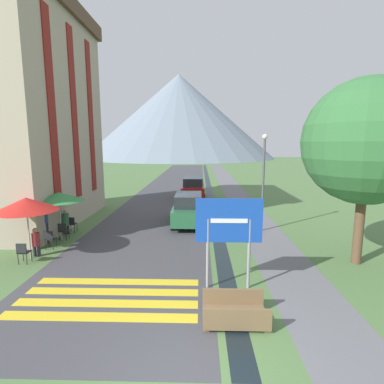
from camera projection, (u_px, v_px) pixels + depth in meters
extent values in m
plane|color=#517542|center=(197.00, 199.00, 25.63)|extent=(160.00, 160.00, 0.00)
cube|color=#424247|center=(177.00, 183.00, 35.57)|extent=(6.40, 60.00, 0.01)
cube|color=slate|center=(228.00, 183.00, 35.40)|extent=(2.20, 60.00, 0.01)
cube|color=black|center=(208.00, 183.00, 35.47)|extent=(0.60, 60.00, 0.00)
cube|color=yellow|center=(98.00, 317.00, 8.13)|extent=(5.44, 0.44, 0.01)
cube|color=yellow|center=(106.00, 303.00, 8.82)|extent=(5.44, 0.44, 0.01)
cube|color=yellow|center=(113.00, 292.00, 9.51)|extent=(5.44, 0.44, 0.01)
cube|color=yellow|center=(119.00, 282.00, 10.21)|extent=(5.44, 0.44, 0.01)
cone|color=slate|center=(179.00, 117.00, 96.56)|extent=(60.86, 60.86, 26.39)
cube|color=tan|center=(30.00, 114.00, 16.99)|extent=(4.99, 9.45, 12.60)
cube|color=brown|center=(21.00, 2.00, 16.05)|extent=(5.49, 9.95, 0.90)
cube|color=maroon|center=(52.00, 109.00, 14.35)|extent=(0.06, 0.70, 9.45)
cube|color=maroon|center=(74.00, 114.00, 16.92)|extent=(0.06, 0.70, 9.45)
cube|color=maroon|center=(91.00, 118.00, 19.48)|extent=(0.06, 0.70, 9.45)
cylinder|color=gray|center=(208.00, 254.00, 9.65)|extent=(0.10, 0.10, 2.31)
cylinder|color=gray|center=(249.00, 254.00, 9.61)|extent=(0.10, 0.10, 2.31)
cube|color=#1947B7|center=(229.00, 221.00, 9.43)|extent=(2.12, 0.05, 1.42)
cube|color=white|center=(229.00, 221.00, 9.40)|extent=(1.16, 0.02, 0.14)
cube|color=brown|center=(235.00, 316.00, 7.93)|extent=(1.70, 1.10, 0.12)
cube|color=brown|center=(237.00, 317.00, 7.38)|extent=(1.70, 0.08, 0.45)
cube|color=brown|center=(233.00, 297.00, 8.39)|extent=(1.70, 0.08, 0.45)
cube|color=brown|center=(206.00, 319.00, 7.97)|extent=(0.16, 0.99, 0.08)
cube|color=brown|center=(264.00, 320.00, 7.92)|extent=(0.16, 0.99, 0.08)
cube|color=#28663D|center=(189.00, 212.00, 17.47)|extent=(1.74, 4.25, 0.84)
cube|color=#23282D|center=(188.00, 200.00, 17.14)|extent=(1.48, 2.34, 0.68)
cylinder|color=black|center=(176.00, 214.00, 18.86)|extent=(0.18, 0.60, 0.60)
cylinder|color=black|center=(203.00, 214.00, 18.82)|extent=(0.18, 0.60, 0.60)
cylinder|color=black|center=(172.00, 225.00, 16.26)|extent=(0.18, 0.60, 0.60)
cylinder|color=black|center=(203.00, 225.00, 16.22)|extent=(0.18, 0.60, 0.60)
cube|color=#A31919|center=(193.00, 190.00, 25.73)|extent=(1.89, 4.31, 0.84)
cube|color=#23282D|center=(193.00, 181.00, 25.40)|extent=(1.60, 2.37, 0.68)
cylinder|color=black|center=(184.00, 192.00, 27.14)|extent=(0.18, 0.60, 0.60)
cylinder|color=black|center=(203.00, 192.00, 27.09)|extent=(0.18, 0.60, 0.60)
cylinder|color=black|center=(182.00, 197.00, 24.50)|extent=(0.18, 0.60, 0.60)
cylinder|color=black|center=(204.00, 198.00, 24.46)|extent=(0.18, 0.60, 0.60)
cube|color=#232328|center=(51.00, 239.00, 13.39)|extent=(0.40, 0.40, 0.04)
cube|color=#232328|center=(48.00, 236.00, 13.18)|extent=(0.40, 0.04, 0.40)
cylinder|color=#232328|center=(49.00, 242.00, 13.60)|extent=(0.03, 0.03, 0.45)
cylinder|color=#232328|center=(57.00, 242.00, 13.59)|extent=(0.03, 0.03, 0.45)
cylinder|color=#232328|center=(45.00, 245.00, 13.27)|extent=(0.03, 0.03, 0.45)
cylinder|color=#232328|center=(53.00, 245.00, 13.26)|extent=(0.03, 0.03, 0.45)
cube|color=#232328|center=(64.00, 231.00, 14.63)|extent=(0.40, 0.40, 0.04)
cube|color=#232328|center=(62.00, 228.00, 14.42)|extent=(0.40, 0.04, 0.40)
cylinder|color=#232328|center=(62.00, 234.00, 14.84)|extent=(0.03, 0.03, 0.45)
cylinder|color=#232328|center=(69.00, 234.00, 14.83)|extent=(0.03, 0.03, 0.45)
cylinder|color=#232328|center=(59.00, 236.00, 14.50)|extent=(0.03, 0.03, 0.45)
cylinder|color=#232328|center=(66.00, 236.00, 14.50)|extent=(0.03, 0.03, 0.45)
cube|color=#232328|center=(24.00, 252.00, 11.76)|extent=(0.40, 0.40, 0.04)
cube|color=#232328|center=(21.00, 249.00, 11.55)|extent=(0.40, 0.04, 0.40)
cylinder|color=#232328|center=(23.00, 256.00, 11.97)|extent=(0.03, 0.03, 0.45)
cylinder|color=#232328|center=(32.00, 256.00, 11.96)|extent=(0.03, 0.03, 0.45)
cylinder|color=#232328|center=(18.00, 259.00, 11.63)|extent=(0.03, 0.03, 0.45)
cylinder|color=#232328|center=(27.00, 259.00, 11.63)|extent=(0.03, 0.03, 0.45)
cube|color=#232328|center=(72.00, 224.00, 15.87)|extent=(0.40, 0.40, 0.04)
cube|color=#232328|center=(71.00, 221.00, 15.66)|extent=(0.40, 0.04, 0.40)
cylinder|color=#232328|center=(71.00, 227.00, 16.08)|extent=(0.03, 0.03, 0.45)
cylinder|color=#232328|center=(77.00, 227.00, 16.07)|extent=(0.03, 0.03, 0.45)
cylinder|color=#232328|center=(68.00, 229.00, 15.74)|extent=(0.03, 0.03, 0.45)
cylinder|color=#232328|center=(75.00, 229.00, 15.73)|extent=(0.03, 0.03, 0.45)
cylinder|color=#B7B2A8|center=(29.00, 230.00, 12.12)|extent=(0.06, 0.06, 2.37)
cone|color=red|center=(26.00, 204.00, 11.95)|extent=(2.46, 2.46, 0.55)
cylinder|color=#B7B2A8|center=(60.00, 217.00, 14.54)|extent=(0.06, 0.06, 2.24)
cone|color=#338442|center=(59.00, 197.00, 14.38)|extent=(2.36, 2.36, 0.43)
cylinder|color=#282833|center=(35.00, 251.00, 12.49)|extent=(0.14, 0.14, 0.46)
cylinder|color=#282833|center=(39.00, 251.00, 12.49)|extent=(0.14, 0.14, 0.46)
cylinder|color=maroon|center=(36.00, 239.00, 12.41)|extent=(0.32, 0.32, 0.56)
sphere|color=#9E755B|center=(35.00, 231.00, 12.35)|extent=(0.22, 0.22, 0.22)
cylinder|color=#282833|center=(44.00, 233.00, 14.05)|extent=(0.14, 0.14, 0.99)
cylinder|color=#282833|center=(47.00, 233.00, 14.04)|extent=(0.14, 0.14, 0.99)
cylinder|color=navy|center=(44.00, 216.00, 13.92)|extent=(0.32, 0.32, 0.63)
sphere|color=beige|center=(43.00, 208.00, 13.85)|extent=(0.22, 0.22, 0.22)
cylinder|color=#282833|center=(65.00, 230.00, 15.60)|extent=(0.14, 0.14, 0.46)
cylinder|color=#282833|center=(68.00, 230.00, 15.60)|extent=(0.14, 0.14, 0.46)
cylinder|color=#386B47|center=(66.00, 220.00, 15.51)|extent=(0.32, 0.32, 0.61)
sphere|color=tan|center=(65.00, 212.00, 15.45)|extent=(0.22, 0.22, 0.22)
cylinder|color=#515156|center=(263.00, 186.00, 15.82)|extent=(0.12, 0.12, 4.89)
sphere|color=silver|center=(265.00, 137.00, 15.41)|extent=(0.28, 0.28, 0.28)
cylinder|color=brown|center=(359.00, 229.00, 11.60)|extent=(0.36, 0.36, 2.74)
sphere|color=#336B38|center=(367.00, 142.00, 11.07)|extent=(4.68, 4.68, 4.68)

